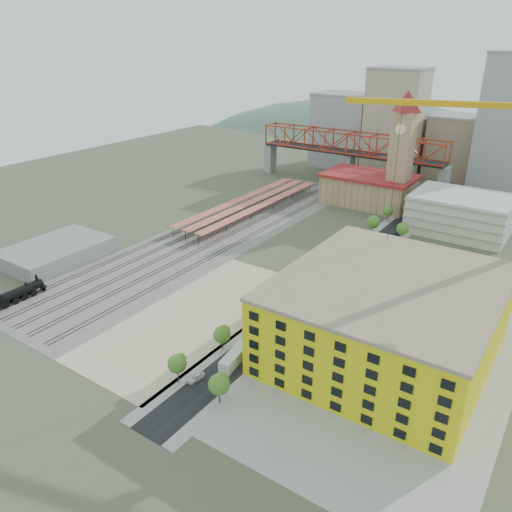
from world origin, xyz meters
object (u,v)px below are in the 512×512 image
Objects in this scene: clock_tower at (403,141)px; site_trailer_b at (261,335)px; construction_building at (387,317)px; site_trailer_c at (289,313)px; site_trailer_d at (307,299)px; car_0 at (196,378)px; site_trailer_a at (235,357)px; locomotive at (8,298)px.

site_trailer_b is at bearing -85.91° from clock_tower.
construction_building reaches higher than site_trailer_c.
site_trailer_b is 1.08× the size of site_trailer_d.
clock_tower is at bearing 99.70° from car_0.
site_trailer_a reaches higher than site_trailer_b.
site_trailer_d is at bearing 158.00° from construction_building.
site_trailer_a is 1.00× the size of site_trailer_b.
construction_building reaches higher than car_0.
site_trailer_a is at bearing -70.08° from site_trailer_c.
site_trailer_c is 33.39m from car_0.
clock_tower is 2.21× the size of locomotive.
construction_building is at bearing 9.41° from site_trailer_b.
clock_tower is 93.93m from site_trailer_d.
site_trailer_c is (0.00, 23.44, 0.03)m from site_trailer_a.
clock_tower is 135.35m from car_0.
locomotive is 2.49× the size of site_trailer_d.
site_trailer_d is 2.19× the size of car_0.
construction_building is 29.66m from site_trailer_b.
clock_tower is at bearing 114.54° from site_trailer_c.
site_trailer_b is at bearing 89.23° from car_0.
locomotive is 63.14m from car_0.
site_trailer_d is at bearing 74.99° from site_trailer_b.
site_trailer_c is at bearing 178.01° from construction_building.
site_trailer_b is 12.70m from site_trailer_c.
clock_tower is 5.00× the size of site_trailer_c.
site_trailer_d is at bearing 109.92° from site_trailer_c.
clock_tower is 5.10× the size of site_trailer_a.
site_trailer_a is (66.00, 13.75, -0.80)m from locomotive.
car_0 is (-3.00, -20.54, -0.66)m from site_trailer_b.
site_trailer_c reaches higher than site_trailer_a.
car_0 is at bearing -113.32° from site_trailer_b.
site_trailer_d is 42.96m from car_0.
site_trailer_a is (-26.00, -22.54, -8.01)m from construction_building.
site_trailer_b is (0.00, 10.74, -0.00)m from site_trailer_a.
construction_building is 99.16m from locomotive.
site_trailer_a is 33.05m from site_trailer_d.
clock_tower is at bearing 107.76° from site_trailer_d.
site_trailer_d is (8.00, -89.49, -27.40)m from clock_tower.
site_trailer_b is at bearing 20.36° from locomotive.
site_trailer_d is (0.00, 22.31, -0.10)m from site_trailer_b.
site_trailer_a is at bearing 11.77° from locomotive.
construction_building is 4.86× the size of site_trailer_c.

